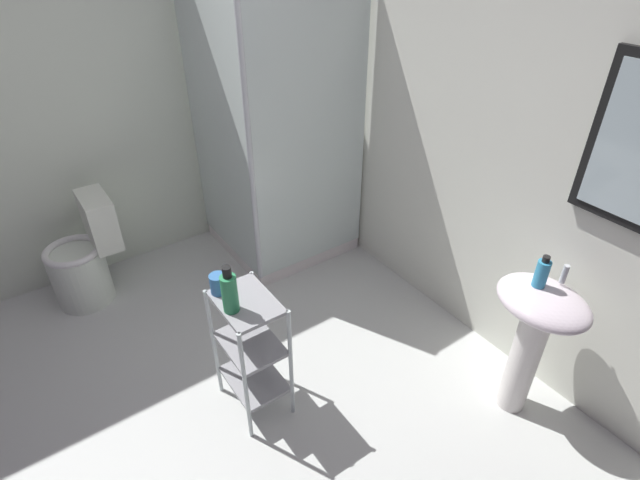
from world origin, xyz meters
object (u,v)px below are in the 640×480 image
shower_stall (275,199)px  body_wash_bottle_green (230,293)px  pedestal_sink (535,327)px  toilet (85,260)px  rinse_cup (218,284)px  hand_soap_bottle (542,273)px  storage_cart (251,345)px

shower_stall → body_wash_bottle_green: 1.60m
pedestal_sink → toilet: (-2.29, -1.66, -0.26)m
body_wash_bottle_green → rinse_cup: body_wash_bottle_green is taller
hand_soap_bottle → shower_stall: bearing=-171.5°
body_wash_bottle_green → hand_soap_bottle: bearing=58.8°
rinse_cup → shower_stall: bearing=138.8°
storage_cart → rinse_cup: size_ratio=7.19×
shower_stall → toilet: 1.40m
toilet → storage_cart: (1.46, 0.50, 0.12)m
storage_cart → body_wash_bottle_green: bearing=-73.6°
toilet → rinse_cup: (1.33, 0.43, 0.48)m
shower_stall → pedestal_sink: 2.06m
storage_cart → rinse_cup: rinse_cup is taller
pedestal_sink → toilet: 2.84m
pedestal_sink → storage_cart: pedestal_sink is taller
hand_soap_bottle → rinse_cup: size_ratio=1.66×
pedestal_sink → body_wash_bottle_green: (-0.81, -1.24, 0.27)m
rinse_cup → hand_soap_bottle: bearing=53.6°
body_wash_bottle_green → shower_stall: bearing=142.4°
shower_stall → storage_cart: size_ratio=2.70×
shower_stall → hand_soap_bottle: (1.99, 0.30, 0.42)m
rinse_cup → storage_cart: bearing=29.3°
storage_cart → rinse_cup: (-0.13, -0.07, 0.36)m
hand_soap_bottle → storage_cart: bearing=-123.8°
pedestal_sink → rinse_cup: 1.58m
shower_stall → toilet: shower_stall is taller
body_wash_bottle_green → rinse_cup: size_ratio=2.43×
toilet → storage_cart: bearing=18.9°
storage_cart → hand_soap_bottle: hand_soap_bottle is taller
shower_stall → hand_soap_bottle: shower_stall is taller
toilet → body_wash_bottle_green: (1.48, 0.42, 0.53)m
shower_stall → body_wash_bottle_green: size_ratio=8.00×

